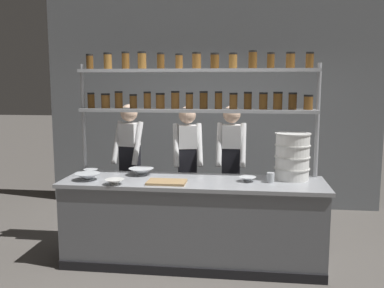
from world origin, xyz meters
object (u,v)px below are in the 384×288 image
at_px(spice_shelf_unit, 197,93).
at_px(container_stack, 292,156).
at_px(prep_bowl_center_front, 141,172).
at_px(cutting_board, 167,182).
at_px(prep_bowl_far_left, 115,182).
at_px(chef_center, 187,163).
at_px(prep_bowl_near_right, 88,177).
at_px(chef_left, 130,161).
at_px(chef_right, 231,163).
at_px(prep_bowl_near_left, 248,179).
at_px(serving_cup_front, 271,177).
at_px(prep_bowl_center_back, 91,171).

height_order(spice_shelf_unit, container_stack, spice_shelf_unit).
relative_size(container_stack, prep_bowl_center_front, 1.78).
xyz_separation_m(cutting_board, prep_bowl_far_left, (-0.52, -0.12, 0.01)).
relative_size(chef_center, prep_bowl_near_right, 6.16).
height_order(spice_shelf_unit, chef_center, spice_shelf_unit).
bearing_deg(chef_center, chef_left, 166.56).
xyz_separation_m(chef_center, chef_right, (0.54, 0.04, 0.01)).
xyz_separation_m(prep_bowl_near_left, prep_bowl_near_right, (-1.70, -0.15, 0.01)).
height_order(chef_left, chef_right, chef_left).
xyz_separation_m(chef_left, prep_bowl_near_right, (-0.22, -0.88, -0.02)).
bearing_deg(chef_left, container_stack, -2.32).
bearing_deg(chef_right, prep_bowl_near_right, -147.40).
distance_m(chef_center, chef_right, 0.54).
height_order(spice_shelf_unit, chef_left, spice_shelf_unit).
xyz_separation_m(prep_bowl_center_front, serving_cup_front, (1.43, -0.18, 0.01)).
distance_m(chef_left, chef_center, 0.74).
relative_size(prep_bowl_near_left, prep_bowl_center_back, 1.10).
height_order(spice_shelf_unit, prep_bowl_near_right, spice_shelf_unit).
height_order(prep_bowl_near_right, prep_bowl_far_left, prep_bowl_near_right).
height_order(chef_center, prep_bowl_near_left, chef_center).
bearing_deg(chef_center, serving_cup_front, -49.83).
xyz_separation_m(chef_left, cutting_board, (0.65, -0.92, -0.04)).
bearing_deg(prep_bowl_center_front, chef_right, 30.95).
xyz_separation_m(spice_shelf_unit, serving_cup_front, (0.81, -0.33, -0.87)).
distance_m(chef_left, container_stack, 2.04).
bearing_deg(chef_right, prep_bowl_far_left, -135.80).
relative_size(chef_left, prep_bowl_near_right, 6.24).
relative_size(chef_center, serving_cup_front, 16.00).
xyz_separation_m(prep_bowl_center_front, prep_bowl_near_right, (-0.51, -0.32, -0.00)).
relative_size(chef_center, prep_bowl_far_left, 8.31).
xyz_separation_m(container_stack, prep_bowl_center_back, (-2.27, 0.02, -0.23)).
bearing_deg(serving_cup_front, prep_bowl_center_back, 174.14).
distance_m(container_stack, prep_bowl_near_left, 0.55).
xyz_separation_m(container_stack, prep_bowl_near_left, (-0.47, -0.17, -0.23)).
bearing_deg(prep_bowl_center_back, prep_bowl_center_front, -2.45).
bearing_deg(prep_bowl_near_right, spice_shelf_unit, 22.35).
bearing_deg(prep_bowl_near_left, serving_cup_front, -2.65).
relative_size(prep_bowl_near_left, prep_bowl_near_right, 0.67).
height_order(spice_shelf_unit, chef_right, spice_shelf_unit).
bearing_deg(chef_left, cutting_board, -41.16).
relative_size(chef_center, prep_bowl_center_front, 5.91).
bearing_deg(prep_bowl_near_left, container_stack, 20.04).
bearing_deg(prep_bowl_near_left, prep_bowl_far_left, -167.19).
relative_size(prep_bowl_far_left, serving_cup_front, 1.93).
distance_m(prep_bowl_near_left, prep_bowl_near_right, 1.71).
bearing_deg(chef_center, spice_shelf_unit, -80.51).
height_order(chef_center, prep_bowl_near_right, chef_center).
height_order(chef_right, serving_cup_front, chef_right).
relative_size(chef_center, prep_bowl_center_back, 10.02).
relative_size(container_stack, cutting_board, 1.26).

